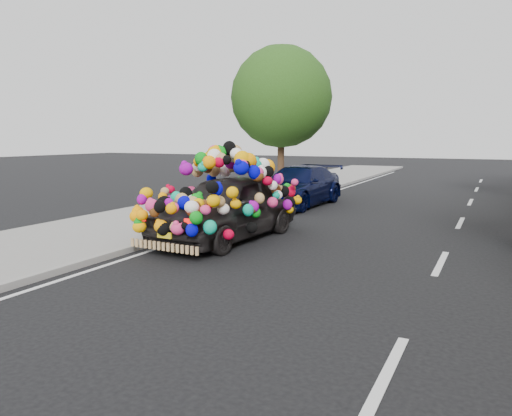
{
  "coord_description": "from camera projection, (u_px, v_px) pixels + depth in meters",
  "views": [
    {
      "loc": [
        4.5,
        -9.84,
        2.38
      ],
      "look_at": [
        -0.36,
        0.09,
        0.8
      ],
      "focal_mm": 35.0,
      "sensor_mm": 36.0,
      "label": 1
    }
  ],
  "objects": [
    {
      "name": "ground",
      "position": [
        269.0,
        245.0,
        11.04
      ],
      "size": [
        100.0,
        100.0,
        0.0
      ],
      "primitive_type": "plane",
      "color": "black",
      "rests_on": "ground"
    },
    {
      "name": "sidewalk",
      "position": [
        118.0,
        227.0,
        12.9
      ],
      "size": [
        4.0,
        60.0,
        0.12
      ],
      "primitive_type": "cube",
      "color": "gray",
      "rests_on": "ground"
    },
    {
      "name": "kerb",
      "position": [
        180.0,
        234.0,
        12.05
      ],
      "size": [
        0.15,
        60.0,
        0.13
      ],
      "primitive_type": "cube",
      "color": "gray",
      "rests_on": "ground"
    },
    {
      "name": "lane_markings",
      "position": [
        441.0,
        263.0,
        9.47
      ],
      "size": [
        6.0,
        50.0,
        0.01
      ],
      "primitive_type": null,
      "color": "silver",
      "rests_on": "ground"
    },
    {
      "name": "tree_near_sidewalk",
      "position": [
        281.0,
        97.0,
        20.57
      ],
      "size": [
        4.2,
        4.2,
        6.13
      ],
      "color": "#332114",
      "rests_on": "ground"
    },
    {
      "name": "plush_art_car",
      "position": [
        227.0,
        192.0,
        11.59
      ],
      "size": [
        2.45,
        4.79,
        2.17
      ],
      "rotation": [
        0.0,
        0.0,
        -0.06
      ],
      "color": "black",
      "rests_on": "ground"
    },
    {
      "name": "navy_sedan",
      "position": [
        298.0,
        186.0,
        17.39
      ],
      "size": [
        2.19,
        4.83,
        1.37
      ],
      "primitive_type": "imported",
      "rotation": [
        0.0,
        0.0,
        -0.06
      ],
      "color": "black",
      "rests_on": "ground"
    }
  ]
}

